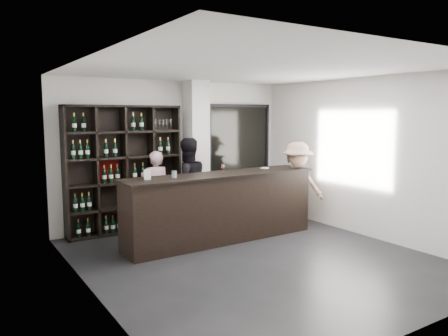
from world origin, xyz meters
TOP-DOWN VIEW (x-y plane):
  - floor at (0.00, 0.00)m, footprint 5.00×5.50m
  - wine_shelf at (-1.15, 2.57)m, footprint 2.20×0.35m
  - structural_column at (0.35, 2.47)m, footprint 0.40×0.40m
  - glass_panel at (1.55, 2.69)m, footprint 1.60×0.08m
  - tasting_counter at (0.09, 1.10)m, footprint 3.64×0.75m
  - taster_pink at (-0.60, 2.40)m, footprint 0.61×0.44m
  - taster_black at (-0.10, 2.05)m, footprint 0.89×0.70m
  - customer at (1.80, 1.05)m, footprint 1.23×0.91m
  - wine_glass at (0.09, 1.05)m, footprint 0.10×0.10m
  - spit_cup at (-0.84, 1.07)m, footprint 0.09×0.09m
  - napkin_stack at (1.15, 1.24)m, footprint 0.15×0.15m
  - card_stand at (-1.29, 1.12)m, footprint 0.11×0.08m

SIDE VIEW (x-z plane):
  - floor at x=0.00m, z-range -0.01..0.00m
  - tasting_counter at x=0.09m, z-range 0.00..1.21m
  - taster_pink at x=-0.60m, z-range 0.00..1.54m
  - customer at x=1.80m, z-range 0.00..1.70m
  - taster_black at x=-0.10m, z-range 0.00..1.79m
  - wine_shelf at x=-1.15m, z-range 0.00..2.40m
  - napkin_stack at x=1.15m, z-range 1.20..1.22m
  - spit_cup at x=-0.84m, z-range 1.20..1.32m
  - card_stand at x=-1.29m, z-range 1.20..1.36m
  - wine_glass at x=0.09m, z-range 1.20..1.39m
  - glass_panel at x=1.55m, z-range 0.35..2.45m
  - structural_column at x=0.35m, z-range 0.00..2.90m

